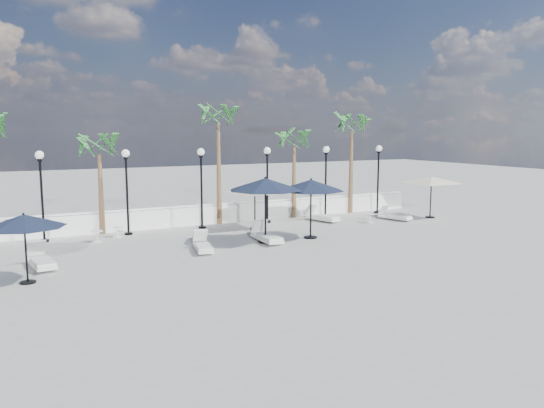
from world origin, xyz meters
name	(u,v)px	position (x,y,z in m)	size (l,w,h in m)	color
ground	(261,257)	(0.00, 0.00, 0.00)	(100.00, 100.00, 0.00)	gray
balustrade	(195,216)	(0.00, 7.50, 0.47)	(26.00, 0.30, 1.01)	white
lamppost_1	(41,183)	(-7.00, 6.50, 2.49)	(0.36, 0.36, 3.84)	black
lamppost_2	(127,180)	(-3.50, 6.50, 2.49)	(0.36, 0.36, 3.84)	black
lamppost_3	(201,177)	(0.00, 6.50, 2.49)	(0.36, 0.36, 3.84)	black
lamppost_4	(267,174)	(3.50, 6.50, 2.49)	(0.36, 0.36, 3.84)	black
lamppost_5	(326,171)	(7.00, 6.50, 2.49)	(0.36, 0.36, 3.84)	black
lamppost_6	(378,169)	(10.50, 6.50, 2.49)	(0.36, 0.36, 3.84)	black
palm_1	(99,151)	(-4.50, 7.30, 3.75)	(2.60, 2.60, 4.70)	brown
palm_2	(218,121)	(1.20, 7.30, 5.12)	(2.60, 2.60, 6.10)	brown
palm_3	(294,144)	(5.50, 7.30, 3.95)	(2.60, 2.60, 4.90)	brown
palm_4	(352,129)	(9.20, 7.30, 4.73)	(2.60, 2.60, 5.70)	brown
lounger_2	(41,261)	(-7.40, 1.97, 0.25)	(0.90, 2.05, 0.74)	silver
lounger_3	(203,246)	(-1.63, 1.81, 0.23)	(0.92, 1.88, 0.68)	silver
lounger_4	(267,236)	(1.33, 2.21, 0.26)	(0.74, 2.07, 0.77)	silver
lounger_5	(322,216)	(6.17, 5.55, 0.25)	(1.16, 2.11, 0.75)	silver
lounger_6	(395,216)	(9.81, 4.15, 0.22)	(1.11, 1.87, 0.67)	silver
side_table_0	(118,231)	(-4.03, 6.20, 0.26)	(0.44, 0.44, 0.43)	silver
side_table_1	(97,235)	(-5.02, 5.46, 0.29)	(0.50, 0.50, 0.49)	silver
side_table_2	(370,218)	(8.16, 4.06, 0.27)	(0.45, 0.45, 0.44)	silver
parasol_navy_left	(24,221)	(-7.91, 0.16, 1.94)	(2.49, 2.49, 2.20)	black
parasol_navy_mid	(265,185)	(1.27, 2.19, 2.44)	(3.10, 3.10, 2.78)	black
parasol_navy_right	(311,186)	(3.44, 2.13, 2.31)	(2.93, 2.93, 2.63)	black
parasol_cream_sq_a	(255,187)	(2.23, 5.29, 2.01)	(4.43, 4.43, 2.17)	black
parasol_cream_sq_b	(432,177)	(12.00, 3.88, 2.20)	(4.75, 4.75, 2.38)	black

